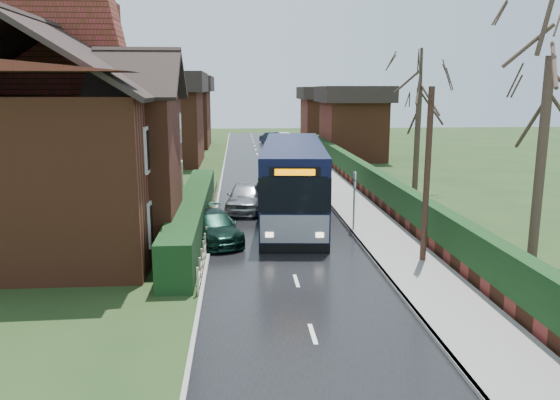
{
  "coord_description": "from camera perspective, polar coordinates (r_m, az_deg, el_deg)",
  "views": [
    {
      "loc": [
        -1.86,
        -19.03,
        6.23
      ],
      "look_at": [
        -0.18,
        2.69,
        1.8
      ],
      "focal_mm": 35.0,
      "sensor_mm": 36.0,
      "label": 1
    }
  ],
  "objects": [
    {
      "name": "tree_right_far",
      "position": [
        33.83,
        14.43,
        12.07
      ],
      "size": [
        4.7,
        4.7,
        9.07
      ],
      "color": "#362820",
      "rests_on": "ground"
    },
    {
      "name": "ground",
      "position": [
        20.11,
        1.11,
        -6.56
      ],
      "size": [
        140.0,
        140.0,
        0.0
      ],
      "primitive_type": "plane",
      "color": "#2F431C",
      "rests_on": "ground"
    },
    {
      "name": "car_silver",
      "position": [
        28.41,
        -3.61,
        0.36
      ],
      "size": [
        2.34,
        4.63,
        1.51
      ],
      "primitive_type": "imported",
      "rotation": [
        0.0,
        0.0,
        -0.13
      ],
      "color": "#AAABAF",
      "rests_on": "ground"
    },
    {
      "name": "car_distant",
      "position": [
        63.9,
        -0.94,
        6.5
      ],
      "size": [
        2.72,
        4.29,
        1.33
      ],
      "primitive_type": "imported",
      "rotation": [
        0.0,
        0.0,
        3.49
      ],
      "color": "black",
      "rests_on": "ground"
    },
    {
      "name": "road",
      "position": [
        29.74,
        -0.74,
        -0.57
      ],
      "size": [
        6.0,
        100.0,
        0.02
      ],
      "primitive_type": "cube",
      "color": "black",
      "rests_on": "ground"
    },
    {
      "name": "picket_fence",
      "position": [
        24.75,
        -7.29,
        -2.11
      ],
      "size": [
        0.1,
        16.0,
        0.9
      ],
      "primitive_type": null,
      "color": "tan",
      "rests_on": "ground"
    },
    {
      "name": "bus_stop_sign",
      "position": [
        24.1,
        7.77,
        0.81
      ],
      "size": [
        0.08,
        0.41,
        2.74
      ],
      "rotation": [
        0.0,
        0.0,
        -0.04
      ],
      "color": "slate",
      "rests_on": "ground"
    },
    {
      "name": "front_hedge",
      "position": [
        24.72,
        -9.05,
        -1.34
      ],
      "size": [
        1.2,
        16.0,
        1.6
      ],
      "primitive_type": "cube",
      "color": "black",
      "rests_on": "ground"
    },
    {
      "name": "kerb_right",
      "position": [
        30.08,
        5.07,
        -0.37
      ],
      "size": [
        0.12,
        100.0,
        0.14
      ],
      "primitive_type": "cube",
      "color": "gray",
      "rests_on": "ground"
    },
    {
      "name": "telegraph_pole",
      "position": [
        19.98,
        15.11,
        2.39
      ],
      "size": [
        0.31,
        0.8,
        6.34
      ],
      "rotation": [
        0.0,
        0.0,
        -0.3
      ],
      "color": "black",
      "rests_on": "ground"
    },
    {
      "name": "tree_house_side",
      "position": [
        35.9,
        -22.25,
        11.45
      ],
      "size": [
        3.96,
        3.96,
        9.0
      ],
      "color": "#3D2D24",
      "rests_on": "ground"
    },
    {
      "name": "brick_house",
      "position": [
        24.85,
        -20.61,
        6.49
      ],
      "size": [
        9.3,
        14.6,
        10.3
      ],
      "color": "brown",
      "rests_on": "ground"
    },
    {
      "name": "pavement",
      "position": [
        30.3,
        7.31,
        -0.33
      ],
      "size": [
        2.5,
        100.0,
        0.14
      ],
      "primitive_type": "cube",
      "color": "slate",
      "rests_on": "ground"
    },
    {
      "name": "bus",
      "position": [
        26.56,
        1.38,
        1.95
      ],
      "size": [
        3.86,
        12.33,
        3.69
      ],
      "rotation": [
        0.0,
        0.0,
        -0.09
      ],
      "color": "black",
      "rests_on": "ground"
    },
    {
      "name": "car_green",
      "position": [
        22.89,
        -6.9,
        -2.77
      ],
      "size": [
        2.82,
        4.6,
        1.24
      ],
      "primitive_type": "imported",
      "rotation": [
        0.0,
        0.0,
        0.27
      ],
      "color": "black",
      "rests_on": "ground"
    },
    {
      "name": "tree_right_near",
      "position": [
        21.68,
        26.59,
        14.65
      ],
      "size": [
        4.88,
        4.88,
        10.53
      ],
      "color": "#3D2C24",
      "rests_on": "ground"
    },
    {
      "name": "kerb_left",
      "position": [
        29.7,
        -6.62,
        -0.59
      ],
      "size": [
        0.12,
        100.0,
        0.1
      ],
      "primitive_type": "cube",
      "color": "gray",
      "rests_on": "ground"
    },
    {
      "name": "right_wall_hedge",
      "position": [
        30.47,
        10.21,
        1.47
      ],
      "size": [
        0.6,
        50.0,
        1.8
      ],
      "color": "brown",
      "rests_on": "ground"
    }
  ]
}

